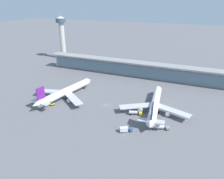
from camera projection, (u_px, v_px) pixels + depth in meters
ground_plane at (106, 105)px, 153.44m from camera, size 1200.00×1200.00×0.00m
airliner_left_stand at (65, 92)px, 162.17m from camera, size 46.89×61.67×16.49m
airliner_centre_stand at (155, 105)px, 142.46m from camera, size 47.27×61.89×16.49m
service_truck_near_nose_yellow at (135, 113)px, 139.54m from camera, size 8.88×4.72×2.95m
service_truck_under_wing_grey at (161, 127)px, 123.66m from camera, size 8.86×5.02×2.95m
service_truck_mid_apron_blue at (125, 129)px, 121.52m from camera, size 7.38×5.89×3.10m
service_truck_by_tail_yellow at (52, 104)px, 152.41m from camera, size 3.26×3.19×2.05m
terminal_building at (135, 68)px, 208.84m from camera, size 187.80×12.80×15.20m
control_tower at (62, 34)px, 261.82m from camera, size 12.00×12.00×57.54m
safety_cone_alpha at (48, 106)px, 150.82m from camera, size 0.62×0.62×0.70m
safety_cone_bravo at (72, 115)px, 138.79m from camera, size 0.62×0.62×0.70m
safety_cone_charlie at (23, 106)px, 150.77m from camera, size 0.62×0.62×0.70m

